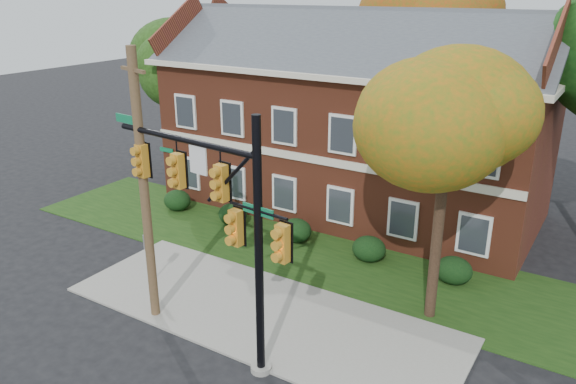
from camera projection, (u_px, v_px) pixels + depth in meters
The scene contains 15 objects.
ground at pixel (243, 328), 18.60m from camera, with size 120.00×120.00×0.00m, color black.
sidewalk at pixel (260, 313), 19.38m from camera, with size 14.00×5.00×0.08m, color gray.
grass_strip at pixel (328, 258), 23.37m from camera, with size 30.00×6.00×0.04m, color #193811.
apartment_building at pixel (352, 110), 27.39m from camera, with size 18.80×8.80×9.74m.
hedge_far_left at pixel (177, 200), 28.23m from camera, with size 1.40×1.26×1.05m, color black.
hedge_left at pixel (233, 214), 26.49m from camera, with size 1.40×1.26×1.05m, color black.
hedge_center at pixel (296, 230), 24.75m from camera, with size 1.40×1.26×1.05m, color black.
hedge_right at pixel (369, 249), 23.01m from camera, with size 1.40×1.26×1.05m, color black.
hedge_far_right at pixel (454, 270), 21.27m from camera, with size 1.40×1.26×1.05m, color black.
tree_near_right at pixel (454, 128), 16.78m from camera, with size 4.50×4.25×8.58m.
tree_left_rear at pixel (184, 63), 30.76m from camera, with size 5.40×5.10×8.88m.
tree_far_rear at pixel (437, 20), 31.64m from camera, with size 6.84×6.46×11.52m.
traffic_signal at pixel (221, 210), 15.68m from camera, with size 6.85×0.99×7.66m.
utility_pole at pixel (144, 190), 17.74m from camera, with size 1.37×0.51×9.05m.
sign_post at pixel (147, 252), 20.76m from camera, with size 0.30×0.06×2.07m.
Camera 1 is at (9.69, -12.70, 10.64)m, focal length 35.00 mm.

